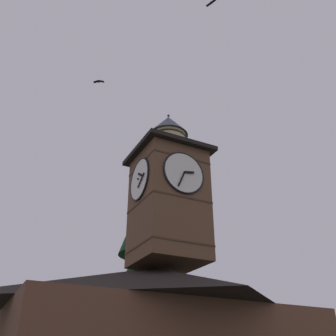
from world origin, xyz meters
TOP-DOWN VIEW (x-y plane):
  - clock_tower at (-2.34, -1.73)m, footprint 4.16×4.16m
  - pine_tree_behind at (-3.50, -6.91)m, footprint 7.24×7.24m
  - moon at (-18.30, -46.24)m, footprint 2.21×2.21m
  - flying_bird_high at (-2.25, 3.76)m, footprint 0.34×0.72m
  - flying_bird_low at (1.62, -4.08)m, footprint 0.70×0.52m

SIDE VIEW (x-z plane):
  - pine_tree_behind at x=-3.50m, z-range -2.10..16.10m
  - clock_tower at x=-2.34m, z-range 6.31..15.66m
  - moon at x=-18.30m, z-range 15.85..18.06m
  - flying_bird_low at x=1.62m, z-range 19.16..19.30m
  - flying_bird_high at x=-2.25m, z-range 20.36..20.46m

